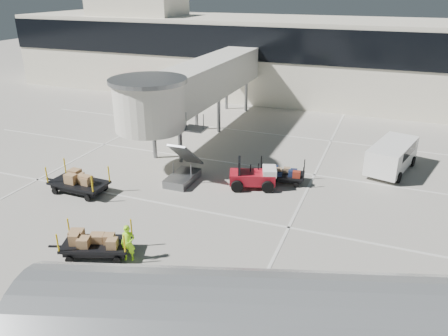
{
  "coord_description": "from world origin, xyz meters",
  "views": [
    {
      "loc": [
        9.85,
        -16.89,
        11.29
      ],
      "look_at": [
        1.9,
        3.58,
        2.0
      ],
      "focal_mm": 35.0,
      "sensor_mm": 36.0,
      "label": 1
    }
  ],
  "objects_px": {
    "suitcase_cart": "(282,175)",
    "box_cart_near": "(96,244)",
    "baggage_tug": "(254,177)",
    "minivan": "(393,154)",
    "box_cart_far": "(81,183)",
    "belt_loader": "(141,88)",
    "ground_worker": "(128,243)"
  },
  "relations": [
    {
      "from": "box_cart_near",
      "to": "ground_worker",
      "type": "bearing_deg",
      "value": -11.79
    },
    {
      "from": "box_cart_near",
      "to": "ground_worker",
      "type": "height_order",
      "value": "ground_worker"
    },
    {
      "from": "baggage_tug",
      "to": "box_cart_near",
      "type": "bearing_deg",
      "value": -133.96
    },
    {
      "from": "box_cart_far",
      "to": "box_cart_near",
      "type": "bearing_deg",
      "value": -45.03
    },
    {
      "from": "suitcase_cart",
      "to": "minivan",
      "type": "distance_m",
      "value": 7.67
    },
    {
      "from": "baggage_tug",
      "to": "box_cart_near",
      "type": "height_order",
      "value": "baggage_tug"
    },
    {
      "from": "minivan",
      "to": "belt_loader",
      "type": "relative_size",
      "value": 1.19
    },
    {
      "from": "baggage_tug",
      "to": "suitcase_cart",
      "type": "height_order",
      "value": "baggage_tug"
    },
    {
      "from": "suitcase_cart",
      "to": "box_cart_near",
      "type": "xyz_separation_m",
      "value": [
        -5.79,
        -10.7,
        0.09
      ]
    },
    {
      "from": "minivan",
      "to": "suitcase_cart",
      "type": "bearing_deg",
      "value": -129.79
    },
    {
      "from": "suitcase_cart",
      "to": "minivan",
      "type": "height_order",
      "value": "minivan"
    },
    {
      "from": "box_cart_near",
      "to": "baggage_tug",
      "type": "bearing_deg",
      "value": 44.8
    },
    {
      "from": "suitcase_cart",
      "to": "ground_worker",
      "type": "height_order",
      "value": "ground_worker"
    },
    {
      "from": "minivan",
      "to": "belt_loader",
      "type": "xyz_separation_m",
      "value": [
        -26.33,
        12.32,
        -0.33
      ]
    },
    {
      "from": "ground_worker",
      "to": "belt_loader",
      "type": "relative_size",
      "value": 0.38
    },
    {
      "from": "box_cart_near",
      "to": "belt_loader",
      "type": "xyz_separation_m",
      "value": [
        -14.32,
        27.47,
        0.22
      ]
    },
    {
      "from": "minivan",
      "to": "belt_loader",
      "type": "bearing_deg",
      "value": 169.55
    },
    {
      "from": "box_cart_near",
      "to": "minivan",
      "type": "height_order",
      "value": "minivan"
    },
    {
      "from": "baggage_tug",
      "to": "belt_loader",
      "type": "distance_m",
      "value": 26.05
    },
    {
      "from": "baggage_tug",
      "to": "ground_worker",
      "type": "relative_size",
      "value": 1.77
    },
    {
      "from": "box_cart_far",
      "to": "ground_worker",
      "type": "distance_m",
      "value": 7.89
    },
    {
      "from": "minivan",
      "to": "box_cart_near",
      "type": "bearing_deg",
      "value": -113.77
    },
    {
      "from": "baggage_tug",
      "to": "belt_loader",
      "type": "relative_size",
      "value": 0.68
    },
    {
      "from": "box_cart_near",
      "to": "box_cart_far",
      "type": "xyz_separation_m",
      "value": [
        -4.72,
        4.99,
        0.04
      ]
    },
    {
      "from": "box_cart_near",
      "to": "minivan",
      "type": "xyz_separation_m",
      "value": [
        12.01,
        15.15,
        0.55
      ]
    },
    {
      "from": "baggage_tug",
      "to": "belt_loader",
      "type": "xyz_separation_m",
      "value": [
        -18.73,
        18.11,
        0.14
      ]
    },
    {
      "from": "suitcase_cart",
      "to": "minivan",
      "type": "relative_size",
      "value": 0.67
    },
    {
      "from": "box_cart_far",
      "to": "minivan",
      "type": "bearing_deg",
      "value": 32.86
    },
    {
      "from": "box_cart_far",
      "to": "belt_loader",
      "type": "height_order",
      "value": "belt_loader"
    },
    {
      "from": "ground_worker",
      "to": "box_cart_far",
      "type": "bearing_deg",
      "value": 122.12
    },
    {
      "from": "belt_loader",
      "to": "ground_worker",
      "type": "bearing_deg",
      "value": -64.92
    },
    {
      "from": "belt_loader",
      "to": "box_cart_near",
      "type": "bearing_deg",
      "value": -67.63
    }
  ]
}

